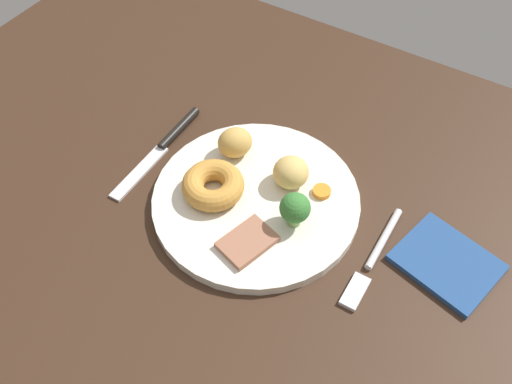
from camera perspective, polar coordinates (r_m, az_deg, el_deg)
dining_table at (r=69.99cm, az=1.15°, el=-4.90°), size 120.00×84.00×3.60cm
dinner_plate at (r=70.46cm, az=0.00°, el=-0.86°), size 26.06×26.06×1.40cm
meat_slice_main at (r=65.52cm, az=-0.88°, el=-5.09°), size 6.16×7.40×0.80cm
yorkshire_pudding at (r=69.53cm, az=-4.39°, el=0.70°), size 7.82×7.82×2.75cm
roast_potato_left at (r=70.04cm, az=3.57°, el=2.01°), size 5.58×5.59×3.91cm
roast_potato_right at (r=73.33cm, az=-2.16°, el=5.05°), size 5.93×6.05×4.02cm
carrot_coin_front at (r=70.49cm, az=6.70°, el=0.05°), size 2.28×2.28×0.69cm
broccoli_floret at (r=65.51cm, az=3.99°, el=-1.71°), size 3.73×3.73×4.79cm
fork at (r=67.26cm, az=11.77°, el=-6.74°), size 2.06×15.27×0.90cm
knife at (r=78.21cm, az=-9.25°, el=4.86°), size 1.85×18.52×1.20cm
folded_napkin at (r=69.30cm, az=18.84°, el=-6.81°), size 12.83×11.36×0.80cm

